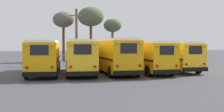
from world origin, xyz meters
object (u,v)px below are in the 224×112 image
object	(u,v)px
school_bus_2	(113,54)
school_bus_0	(45,56)
bare_tree_2	(112,26)
school_bus_1	(80,55)
utility_pole	(77,36)
bare_tree_0	(63,20)
bare_tree_1	(91,17)
school_bus_4	(171,55)
school_bus_3	(143,55)

from	to	relation	value
school_bus_2	school_bus_0	bearing A→B (deg)	176.53
school_bus_0	bare_tree_2	size ratio (longest dim) A/B	1.50
school_bus_1	utility_pole	bearing A→B (deg)	86.48
school_bus_2	bare_tree_2	world-z (taller)	bare_tree_2
bare_tree_0	utility_pole	bearing A→B (deg)	-80.34
utility_pole	bare_tree_1	world-z (taller)	bare_tree_1
school_bus_0	bare_tree_2	distance (m)	23.10
school_bus_2	bare_tree_1	size ratio (longest dim) A/B	1.30
school_bus_0	utility_pole	size ratio (longest dim) A/B	1.42
school_bus_4	utility_pole	bearing A→B (deg)	132.54
school_bus_2	bare_tree_1	distance (m)	16.59
school_bus_0	bare_tree_0	xyz separation A→B (m)	(2.53, 18.14, 4.76)
school_bus_4	school_bus_2	bearing A→B (deg)	-172.43
school_bus_2	utility_pole	world-z (taller)	utility_pole
school_bus_1	school_bus_3	bearing A→B (deg)	4.17
school_bus_3	school_bus_0	bearing A→B (deg)	178.96
school_bus_3	bare_tree_2	world-z (taller)	bare_tree_2
bare_tree_1	school_bus_2	bearing A→B (deg)	-90.32
bare_tree_0	school_bus_3	bearing A→B (deg)	-68.82
school_bus_3	bare_tree_2	size ratio (longest dim) A/B	1.55
utility_pole	bare_tree_2	size ratio (longest dim) A/B	1.05
bare_tree_2	school_bus_1	bearing A→B (deg)	-110.38
school_bus_1	school_bus_0	bearing A→B (deg)	168.68
school_bus_1	school_bus_3	xyz separation A→B (m)	(6.41, 0.47, -0.07)
school_bus_1	bare_tree_2	bearing A→B (deg)	69.62
school_bus_0	utility_pole	xyz separation A→B (m)	(3.87, 10.22, 2.09)
school_bus_0	school_bus_3	world-z (taller)	school_bus_0
school_bus_1	bare_tree_2	distance (m)	22.36
bare_tree_2	school_bus_2	bearing A→B (deg)	-102.33
school_bus_0	school_bus_2	size ratio (longest dim) A/B	0.97
school_bus_3	bare_tree_1	world-z (taller)	bare_tree_1
bare_tree_0	bare_tree_2	size ratio (longest dim) A/B	1.11
utility_pole	school_bus_4	bearing A→B (deg)	-47.46
school_bus_1	school_bus_2	size ratio (longest dim) A/B	0.92
school_bus_3	bare_tree_1	bearing A→B (deg)	101.30
school_bus_4	utility_pole	distance (m)	13.41
school_bus_3	school_bus_4	distance (m)	3.27
school_bus_4	school_bus_3	bearing A→B (deg)	-168.75
utility_pole	bare_tree_2	distance (m)	12.16
school_bus_0	bare_tree_1	bearing A→B (deg)	67.14
bare_tree_1	school_bus_3	bearing A→B (deg)	-78.70
school_bus_2	bare_tree_1	xyz separation A→B (m)	(0.09, 15.81, 5.02)
utility_pole	school_bus_3	bearing A→B (deg)	-61.06
school_bus_0	bare_tree_0	world-z (taller)	bare_tree_0
school_bus_1	school_bus_4	bearing A→B (deg)	6.55
utility_pole	school_bus_2	bearing A→B (deg)	-76.54
school_bus_4	school_bus_1	bearing A→B (deg)	-173.45
school_bus_1	bare_tree_1	bearing A→B (deg)	78.41
school_bus_0	school_bus_2	bearing A→B (deg)	-3.47
utility_pole	bare_tree_2	world-z (taller)	utility_pole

